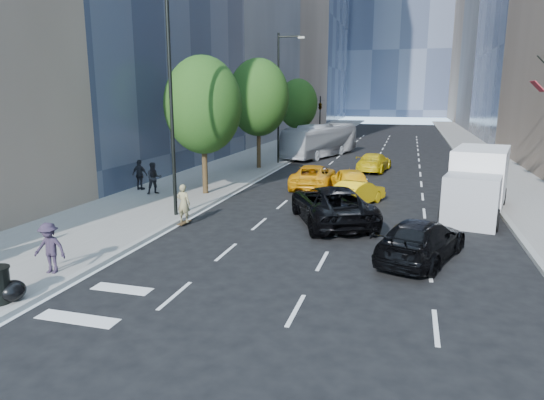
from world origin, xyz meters
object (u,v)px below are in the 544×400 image
(black_sedan_mercedes, at_px, (421,240))
(box_truck, at_px, (478,182))
(skateboarder, at_px, (184,206))
(city_bus, at_px, (320,141))
(black_sedan_lincoln, at_px, (331,205))

(black_sedan_mercedes, xyz_separation_m, box_truck, (2.59, 7.46, 0.85))
(skateboarder, height_order, box_truck, box_truck)
(black_sedan_mercedes, distance_m, box_truck, 7.95)
(city_bus, xyz_separation_m, box_truck, (10.91, -19.40, 0.10))
(skateboarder, height_order, black_sedan_mercedes, skateboarder)
(skateboarder, xyz_separation_m, black_sedan_lincoln, (6.10, 2.00, -0.00))
(black_sedan_lincoln, distance_m, city_bus, 23.34)
(city_bus, relative_size, box_truck, 1.55)
(black_sedan_mercedes, bearing_deg, box_truck, -89.90)
(black_sedan_lincoln, height_order, city_bus, city_bus)
(black_sedan_lincoln, xyz_separation_m, black_sedan_mercedes, (3.70, -3.99, -0.13))
(city_bus, bearing_deg, box_truck, -43.12)
(black_sedan_lincoln, bearing_deg, city_bus, -101.97)
(black_sedan_lincoln, relative_size, box_truck, 0.89)
(skateboarder, bearing_deg, city_bus, -88.87)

